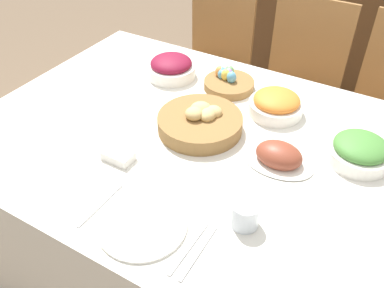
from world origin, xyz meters
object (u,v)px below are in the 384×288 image
at_px(beet_salad_bowl, 171,67).
at_px(dinner_plate, 142,225).
at_px(chair_far_center, 297,84).
at_px(sideboard, 338,31).
at_px(knife, 189,248).
at_px(green_salad_bowl, 360,151).
at_px(drinking_cup, 245,214).
at_px(butter_dish, 118,156).
at_px(spoon, 199,253).
at_px(fork, 101,205).
at_px(bread_basket, 200,122).
at_px(ham_platter, 279,156).
at_px(egg_basket, 228,82).
at_px(chair_far_left, 210,60).
at_px(carrot_bowl, 276,104).

bearing_deg(beet_salad_bowl, dinner_plate, -62.94).
distance_m(chair_far_center, sideboard, 0.91).
height_order(beet_salad_bowl, knife, beet_salad_bowl).
distance_m(green_salad_bowl, drinking_cup, 0.49).
relative_size(knife, butter_dish, 1.89).
height_order(spoon, drinking_cup, drinking_cup).
distance_m(beet_salad_bowl, fork, 0.80).
distance_m(bread_basket, ham_platter, 0.32).
relative_size(egg_basket, knife, 1.08).
bearing_deg(egg_basket, drinking_cup, -59.97).
bearing_deg(ham_platter, green_salad_bowl, 32.66).
bearing_deg(chair_far_left, sideboard, 64.61).
xyz_separation_m(chair_far_center, chair_far_left, (-0.54, -0.00, 0.00)).
xyz_separation_m(carrot_bowl, drinking_cup, (0.13, -0.57, -0.00)).
bearing_deg(chair_far_left, butter_dish, -71.38).
height_order(chair_far_left, knife, chair_far_left).
distance_m(knife, spoon, 0.03).
distance_m(ham_platter, green_salad_bowl, 0.27).
height_order(chair_far_center, bread_basket, chair_far_center).
relative_size(chair_far_center, green_salad_bowl, 4.43).
distance_m(egg_basket, drinking_cup, 0.75).
xyz_separation_m(dinner_plate, drinking_cup, (0.25, 0.15, 0.04)).
height_order(bread_basket, ham_platter, bread_basket).
xyz_separation_m(chair_far_center, fork, (-0.17, -1.38, 0.24)).
bearing_deg(bread_basket, sideboard, 86.93).
relative_size(chair_far_left, egg_basket, 4.38).
bearing_deg(spoon, egg_basket, 110.57).
relative_size(ham_platter, dinner_plate, 0.95).
bearing_deg(sideboard, spoon, -85.77).
relative_size(sideboard, knife, 6.79).
height_order(sideboard, knife, sideboard).
height_order(chair_far_center, butter_dish, chair_far_center).
relative_size(carrot_bowl, drinking_cup, 2.60).
distance_m(chair_far_left, green_salad_bowl, 1.29).
xyz_separation_m(chair_far_left, egg_basket, (0.39, -0.58, 0.26)).
height_order(beet_salad_bowl, green_salad_bowl, beet_salad_bowl).
xyz_separation_m(bread_basket, green_salad_bowl, (0.54, 0.12, 0.01)).
bearing_deg(chair_far_center, beet_salad_bowl, -123.21).
distance_m(beet_salad_bowl, knife, 0.93).
height_order(chair_far_center, knife, chair_far_center).
xyz_separation_m(spoon, butter_dish, (-0.42, 0.19, 0.01)).
distance_m(bread_basket, carrot_bowl, 0.31).
bearing_deg(egg_basket, beet_salad_bowl, -170.87).
relative_size(carrot_bowl, fork, 1.06).
height_order(beet_salad_bowl, butter_dish, beet_salad_bowl).
relative_size(chair_far_center, ham_platter, 3.84).
height_order(chair_far_left, carrot_bowl, chair_far_left).
relative_size(chair_far_center, dinner_plate, 3.63).
xyz_separation_m(egg_basket, fork, (-0.02, -0.80, -0.02)).
relative_size(ham_platter, fork, 1.23).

